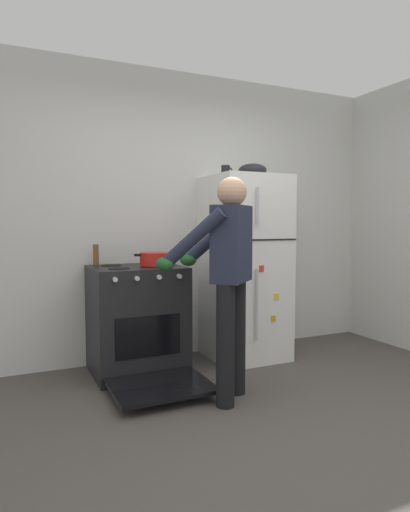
{
  "coord_description": "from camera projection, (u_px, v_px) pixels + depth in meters",
  "views": [
    {
      "loc": [
        -1.53,
        -2.06,
        1.27
      ],
      "look_at": [
        0.02,
        1.32,
        1.0
      ],
      "focal_mm": 31.02,
      "sensor_mm": 36.0,
      "label": 1
    }
  ],
  "objects": [
    {
      "name": "ground",
      "position": [
        295.0,
        440.0,
        2.6
      ],
      "size": [
        8.0,
        8.0,
        0.0
      ],
      "primitive_type": "plane",
      "color": "#4C4742"
    },
    {
      "name": "kitchen_wall_back",
      "position": [
        176.0,
        216.0,
        4.27
      ],
      "size": [
        6.0,
        0.1,
        2.7
      ],
      "primitive_type": "cube",
      "color": "silver",
      "rests_on": "ground"
    },
    {
      "name": "refrigerator",
      "position": [
        245.0,
        268.0,
        4.19
      ],
      "size": [
        0.68,
        0.72,
        1.72
      ],
      "color": "white",
      "rests_on": "ground"
    },
    {
      "name": "stove_range",
      "position": [
        138.0,
        321.0,
        3.76
      ],
      "size": [
        0.76,
        1.22,
        0.92
      ],
      "color": "black",
      "rests_on": "ground"
    },
    {
      "name": "person_cook",
      "position": [
        226.0,
        268.0,
        3.15
      ],
      "size": [
        0.7,
        0.73,
        1.6
      ],
      "color": "black",
      "rests_on": "ground"
    },
    {
      "name": "red_pot",
      "position": [
        156.0,
        259.0,
        3.76
      ],
      "size": [
        0.38,
        0.28,
        0.11
      ],
      "color": "red",
      "rests_on": "stove_range"
    },
    {
      "name": "coffee_mug",
      "position": [
        226.0,
        171.0,
        4.09
      ],
      "size": [
        0.11,
        0.08,
        0.1
      ],
      "color": "black",
      "rests_on": "refrigerator"
    },
    {
      "name": "pepper_mill",
      "position": [
        96.0,
        255.0,
        3.8
      ],
      "size": [
        0.05,
        0.05,
        0.18
      ],
      "primitive_type": "cylinder",
      "color": "brown",
      "rests_on": "stove_range"
    },
    {
      "name": "mixing_bowl",
      "position": [
        253.0,
        170.0,
        4.15
      ],
      "size": [
        0.27,
        0.27,
        0.12
      ],
      "primitive_type": "ellipsoid",
      "color": "black",
      "rests_on": "refrigerator"
    }
  ]
}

